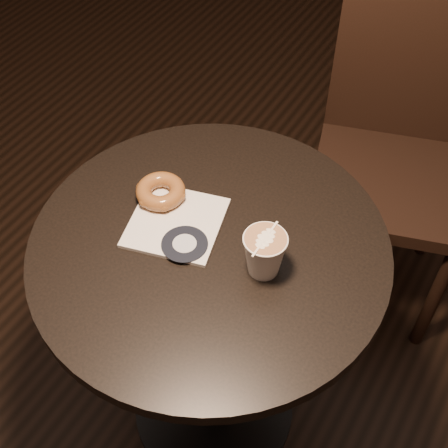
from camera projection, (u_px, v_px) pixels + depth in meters
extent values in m
plane|color=black|center=(214.00, 408.00, 1.77)|extent=(4.50, 4.50, 0.00)
cylinder|color=black|center=(209.00, 248.00, 1.21)|extent=(0.70, 0.70, 0.03)
cylinder|color=black|center=(212.00, 342.00, 1.49)|extent=(0.07, 0.07, 0.70)
cylinder|color=black|center=(214.00, 407.00, 1.76)|extent=(0.44, 0.44, 0.02)
cube|color=black|center=(392.00, 181.00, 1.69)|extent=(0.53, 0.53, 0.04)
cube|color=black|center=(421.00, 44.00, 1.58)|extent=(0.41, 0.17, 0.57)
cylinder|color=black|center=(308.00, 271.00, 1.79)|extent=(0.04, 0.04, 0.47)
cylinder|color=black|center=(435.00, 296.00, 1.73)|extent=(0.04, 0.04, 0.47)
cylinder|color=black|center=(324.00, 184.00, 2.01)|extent=(0.04, 0.04, 0.47)
cylinder|color=black|center=(437.00, 203.00, 1.96)|extent=(0.04, 0.04, 0.47)
cube|color=silver|center=(176.00, 223.00, 1.23)|extent=(0.21, 0.21, 0.01)
torus|color=brown|center=(161.00, 191.00, 1.25)|extent=(0.10, 0.10, 0.03)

